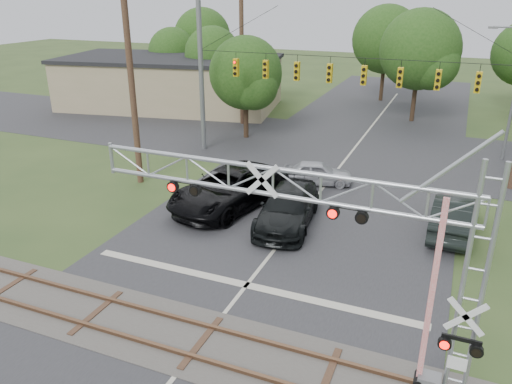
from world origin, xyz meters
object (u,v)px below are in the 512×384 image
at_px(commercial_building, 171,82).
at_px(sedan_silver, 317,173).
at_px(car_dark, 288,207).
at_px(crossing_gantry, 342,252).
at_px(pickup_black, 229,189).
at_px(traffic_signal_span, 362,73).

bearing_deg(commercial_building, sedan_silver, -48.41).
bearing_deg(car_dark, crossing_gantry, -70.93).
bearing_deg(sedan_silver, commercial_building, 36.40).
relative_size(pickup_black, commercial_building, 0.33).
relative_size(traffic_signal_span, pickup_black, 2.80).
bearing_deg(traffic_signal_span, pickup_black, -119.32).
height_order(pickup_black, car_dark, pickup_black).
relative_size(crossing_gantry, traffic_signal_span, 0.52).
xyz_separation_m(crossing_gantry, car_dark, (-4.56, 9.42, -3.46)).
xyz_separation_m(traffic_signal_span, commercial_building, (-19.45, 10.77, -3.45)).
height_order(crossing_gantry, pickup_black, crossing_gantry).
distance_m(pickup_black, commercial_building, 24.10).
xyz_separation_m(crossing_gantry, traffic_signal_span, (-3.37, 18.36, 1.43)).
distance_m(crossing_gantry, traffic_signal_span, 18.72).
height_order(car_dark, commercial_building, commercial_building).
relative_size(sedan_silver, commercial_building, 0.19).
bearing_deg(car_dark, commercial_building, 126.03).
height_order(pickup_black, commercial_building, commercial_building).
xyz_separation_m(pickup_black, commercial_building, (-14.87, 18.92, 1.31)).
xyz_separation_m(sedan_silver, commercial_building, (-18.09, 14.18, 1.61)).
bearing_deg(traffic_signal_span, car_dark, -97.63).
bearing_deg(commercial_building, pickup_black, -62.14).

